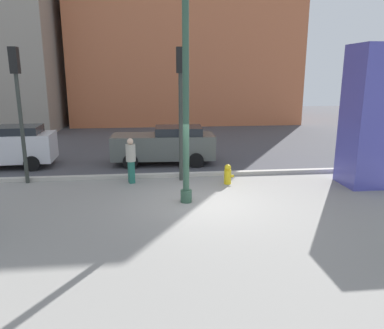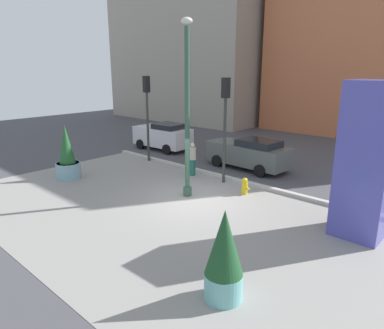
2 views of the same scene
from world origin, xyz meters
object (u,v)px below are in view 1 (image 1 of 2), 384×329
Objects in this scene: car_passing_lane at (7,146)px; traffic_light_corner at (18,94)px; lamp_post at (186,90)px; pedestrian_by_curb at (131,158)px; traffic_light_far_side at (180,93)px; art_pillar_blue at (370,117)px; fire_hydrant at (228,174)px; car_intersection at (165,145)px.

traffic_light_corner is at bearing -59.09° from car_passing_lane.
lamp_post reaches higher than pedestrian_by_curb.
traffic_light_corner is at bearing 154.10° from lamp_post.
traffic_light_corner is at bearing 177.33° from traffic_light_far_side.
traffic_light_far_side is at bearing 168.55° from art_pillar_blue.
traffic_light_corner is at bearing 172.60° from art_pillar_blue.
fire_hydrant is 3.43m from traffic_light_far_side.
art_pillar_blue is at bearing -7.37° from fire_hydrant.
car_passing_lane is at bearing 120.91° from traffic_light_corner.
lamp_post reaches higher than traffic_light_corner.
traffic_light_corner is (-12.30, 1.60, 0.79)m from art_pillar_blue.
traffic_light_corner reaches higher than fire_hydrant.
lamp_post reaches higher than fire_hydrant.
lamp_post is 2.50m from traffic_light_far_side.
car_passing_lane is (-7.27, 5.41, -2.57)m from lamp_post.
traffic_light_corner reaches higher than car_passing_lane.
lamp_post reaches higher than traffic_light_far_side.
lamp_post is 4.22× the size of pedestrian_by_curb.
art_pillar_blue is at bearing -30.63° from car_intersection.
fire_hydrant is 0.16× the size of car_intersection.
fire_hydrant is 0.15× the size of traffic_light_far_side.
fire_hydrant is at bearing 46.43° from lamp_post.
lamp_post is at bearing -170.01° from art_pillar_blue.
car_intersection is (-0.48, 2.84, -2.43)m from traffic_light_far_side.
fire_hydrant is (-4.90, 0.63, -2.11)m from art_pillar_blue.
traffic_light_far_side is 1.00× the size of traffic_light_corner.
art_pillar_blue is 8.35m from car_intersection.
art_pillar_blue is 6.62× the size of fire_hydrant.
pedestrian_by_curb reaches higher than car_intersection.
traffic_light_far_side is at bearing 89.02° from lamp_post.
lamp_post is 6.32m from traffic_light_corner.
traffic_light_far_side is (-1.67, 0.70, 2.92)m from fire_hydrant.
traffic_light_corner is at bearing 172.58° from fire_hydrant.
traffic_light_corner reaches higher than car_intersection.
car_intersection is at bearing 121.23° from fire_hydrant.
art_pillar_blue is 1.02× the size of traffic_light_far_side.
lamp_post is 5.97m from car_intersection.
car_passing_lane is 6.26m from pedestrian_by_curb.
pedestrian_by_curb is (-1.82, 2.34, -2.55)m from lamp_post.
lamp_post is 9.42m from car_passing_lane.
art_pillar_blue reaches higher than car_intersection.
car_intersection is 1.14× the size of car_passing_lane.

